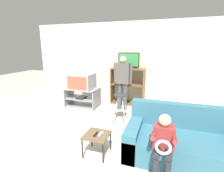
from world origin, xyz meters
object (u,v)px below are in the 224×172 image
object	(u,v)px
television_flat	(129,61)
person_standing_adult	(123,78)
tv_stand	(83,97)
folding_stool	(121,100)
couch	(182,141)
snack_table	(97,137)
media_shelf	(128,86)
remote_control_black	(96,134)
remote_control_white	(101,134)
person_seated_child	(163,142)
television_main	(82,81)

from	to	relation	value
television_flat	person_standing_adult	world-z (taller)	television_flat
tv_stand	folding_stool	xyz separation A→B (m)	(1.45, -0.78, 0.30)
tv_stand	couch	xyz separation A→B (m)	(2.76, -1.67, -0.01)
folding_stool	snack_table	distance (m)	1.33
media_shelf	remote_control_black	world-z (taller)	media_shelf
television_flat	remote_control_black	world-z (taller)	television_flat
folding_stool	remote_control_black	bearing A→B (deg)	-93.05
television_flat	folding_stool	distance (m)	1.64
tv_stand	remote_control_white	bearing A→B (deg)	-54.70
television_flat	remote_control_white	world-z (taller)	television_flat
media_shelf	person_seated_child	size ratio (longest dim) A/B	1.29
snack_table	person_seated_child	bearing A→B (deg)	-8.04
couch	television_flat	bearing A→B (deg)	122.14
remote_control_white	couch	distance (m)	1.37
remote_control_black	remote_control_white	distance (m)	0.08
television_flat	person_standing_adult	distance (m)	0.70
television_flat	remote_control_white	bearing A→B (deg)	-86.97
tv_stand	television_flat	size ratio (longest dim) A/B	1.52
tv_stand	couch	distance (m)	3.23
television_flat	remote_control_black	xyz separation A→B (m)	(0.07, -2.73, -1.01)
snack_table	remote_control_white	distance (m)	0.09
media_shelf	person_standing_adult	size ratio (longest dim) A/B	0.74
remote_control_white	media_shelf	bearing A→B (deg)	102.04
remote_control_black	couch	distance (m)	1.45
television_flat	remote_control_white	xyz separation A→B (m)	(0.14, -2.69, -1.01)
snack_table	person_standing_adult	distance (m)	2.26
person_seated_child	couch	bearing A→B (deg)	61.46
tv_stand	television_flat	xyz separation A→B (m)	(1.31, 0.63, 1.12)
person_standing_adult	snack_table	bearing A→B (deg)	-86.84
person_seated_child	person_standing_adult	bearing A→B (deg)	116.98
remote_control_black	television_main	bearing A→B (deg)	122.06
media_shelf	person_seated_child	distance (m)	3.10
folding_stool	remote_control_white	bearing A→B (deg)	-89.84
folding_stool	couch	distance (m)	1.61
television_flat	person_seated_child	size ratio (longest dim) A/B	0.73
media_shelf	snack_table	xyz separation A→B (m)	(0.10, -2.73, -0.27)
folding_stool	person_seated_child	distance (m)	1.77
television_flat	tv_stand	bearing A→B (deg)	-154.16
remote_control_black	person_standing_adult	size ratio (longest dim) A/B	0.09
folding_stool	person_seated_child	xyz separation A→B (m)	(1.00, -1.45, -0.04)
remote_control_black	person_seated_child	size ratio (longest dim) A/B	0.16
remote_control_white	television_flat	bearing A→B (deg)	101.74
person_standing_adult	remote_control_white	bearing A→B (deg)	-85.15
remote_control_black	person_standing_adult	bearing A→B (deg)	91.49
remote_control_white	person_seated_child	world-z (taller)	person_seated_child
television_main	remote_control_white	size ratio (longest dim) A/B	4.96
remote_control_white	person_standing_adult	size ratio (longest dim) A/B	0.09
tv_stand	folding_stool	size ratio (longest dim) A/B	1.40
media_shelf	folding_stool	xyz separation A→B (m)	(0.15, -1.42, -0.03)
television_flat	remote_control_white	size ratio (longest dim) A/B	4.58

